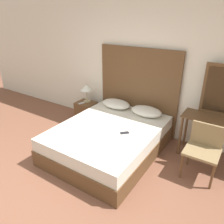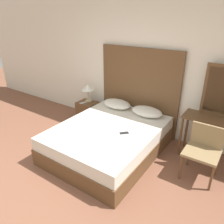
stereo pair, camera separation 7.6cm
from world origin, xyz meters
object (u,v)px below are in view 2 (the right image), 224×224
at_px(nightstand, 88,111).
at_px(chair, 203,148).
at_px(phone_on_bed, 124,133).
at_px(phone_on_nightstand, 83,103).
at_px(vanity_desk, 214,127).
at_px(bed, 109,139).
at_px(table_lamp, 88,88).

relative_size(nightstand, chair, 0.55).
relative_size(phone_on_bed, phone_on_nightstand, 0.95).
relative_size(nightstand, vanity_desk, 0.45).
relative_size(bed, table_lamp, 5.13).
xyz_separation_m(bed, nightstand, (-1.17, 0.79, -0.03)).
bearing_deg(vanity_desk, phone_on_nightstand, -177.64).
bearing_deg(chair, vanity_desk, 87.56).
bearing_deg(table_lamp, phone_on_nightstand, -101.65).
xyz_separation_m(bed, phone_on_nightstand, (-1.23, 0.69, 0.21)).
distance_m(phone_on_bed, nightstand, 1.76).
xyz_separation_m(nightstand, chair, (2.73, -0.49, 0.27)).
bearing_deg(table_lamp, chair, -11.51).
height_order(bed, chair, chair).
distance_m(table_lamp, vanity_desk, 2.78).
distance_m(nightstand, vanity_desk, 2.79).
bearing_deg(chair, phone_on_bed, -164.42).
bearing_deg(nightstand, bed, -33.77).
distance_m(phone_on_nightstand, chair, 2.82).
xyz_separation_m(vanity_desk, chair, (-0.02, -0.51, -0.13)).
relative_size(phone_on_bed, vanity_desk, 0.15).
distance_m(phone_on_bed, table_lamp, 1.80).
xyz_separation_m(nightstand, phone_on_nightstand, (-0.05, -0.09, 0.23)).
height_order(phone_on_nightstand, vanity_desk, vanity_desk).
relative_size(vanity_desk, chair, 1.24).
xyz_separation_m(table_lamp, vanity_desk, (2.78, -0.05, -0.16)).
bearing_deg(vanity_desk, phone_on_bed, -145.44).
distance_m(bed, table_lamp, 1.56).
bearing_deg(table_lamp, vanity_desk, -1.01).
xyz_separation_m(phone_on_bed, vanity_desk, (1.23, 0.85, 0.11)).
relative_size(table_lamp, vanity_desk, 0.40).
distance_m(nightstand, phone_on_nightstand, 0.26).
height_order(nightstand, vanity_desk, vanity_desk).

